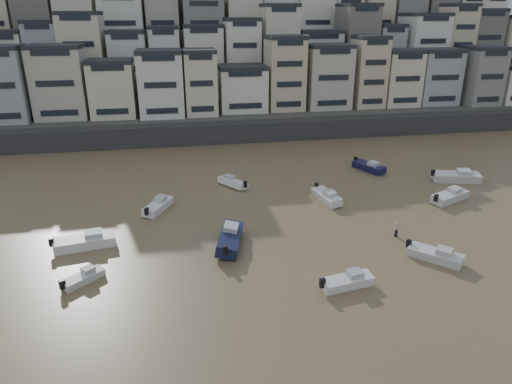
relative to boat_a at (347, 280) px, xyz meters
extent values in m
cube|color=#38383A|center=(-1.47, 47.88, 1.07)|extent=(140.00, 3.00, 3.50)
cube|color=#4C4C47|center=(3.53, 54.88, 1.32)|extent=(140.00, 14.00, 4.00)
cube|color=#4C4C47|center=(3.53, 66.88, 4.32)|extent=(140.00, 14.00, 10.00)
cube|color=#4C4C47|center=(3.53, 78.88, 8.32)|extent=(140.00, 14.00, 18.00)
cube|color=#4C4C47|center=(3.53, 90.88, 12.32)|extent=(140.00, 16.00, 26.00)
cube|color=#4C4C47|center=(3.53, 104.88, 15.32)|extent=(140.00, 18.00, 32.00)
camera|label=1|loc=(-13.55, -30.87, 20.80)|focal=32.00mm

